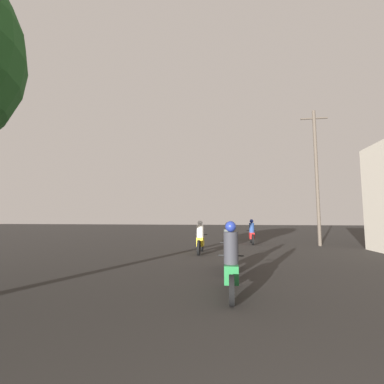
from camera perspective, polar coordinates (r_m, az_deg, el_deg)
motorcycle_green at (r=5.95m, az=8.71°, el=-15.72°), size 0.60×2.01×1.60m
motorcycle_black at (r=8.38m, az=8.25°, el=-12.86°), size 0.60×1.97×1.55m
motorcycle_yellow at (r=12.41m, az=1.87°, el=-10.55°), size 0.60×2.03×1.56m
motorcycle_red at (r=17.15m, az=13.14°, el=-9.05°), size 0.60×2.05×1.58m
utility_pole_far at (r=17.51m, az=25.96°, el=3.65°), size 1.60×0.20×8.37m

